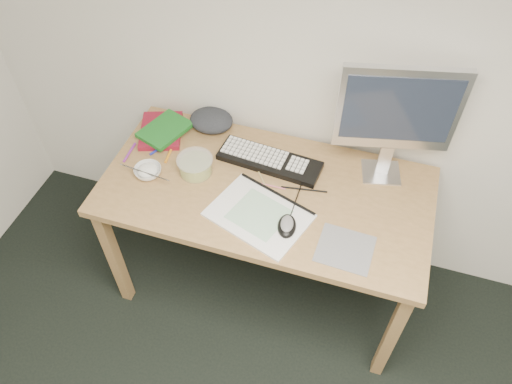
% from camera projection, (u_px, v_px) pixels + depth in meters
% --- Properties ---
extents(desk, '(1.40, 0.70, 0.75)m').
position_uv_depth(desk, '(265.00, 201.00, 2.18)').
color(desk, '#A9804D').
rests_on(desk, ground).
extents(mousepad, '(0.22, 0.20, 0.00)m').
position_uv_depth(mousepad, '(345.00, 249.00, 1.91)').
color(mousepad, slate).
rests_on(mousepad, desk).
extents(sketchpad, '(0.45, 0.39, 0.01)m').
position_uv_depth(sketchpad, '(259.00, 215.00, 2.02)').
color(sketchpad, silver).
rests_on(sketchpad, desk).
extents(keyboard, '(0.47, 0.19, 0.03)m').
position_uv_depth(keyboard, '(270.00, 161.00, 2.21)').
color(keyboard, black).
rests_on(keyboard, desk).
extents(monitor, '(0.46, 0.18, 0.55)m').
position_uv_depth(monitor, '(397.00, 112.00, 1.92)').
color(monitor, silver).
rests_on(monitor, desk).
extents(mouse, '(0.09, 0.13, 0.04)m').
position_uv_depth(mouse, '(287.00, 224.00, 1.96)').
color(mouse, black).
rests_on(mouse, sketchpad).
extents(rice_bowl, '(0.12, 0.12, 0.04)m').
position_uv_depth(rice_bowl, '(148.00, 172.00, 2.16)').
color(rice_bowl, white).
rests_on(rice_bowl, desk).
extents(chopsticks, '(0.23, 0.04, 0.02)m').
position_uv_depth(chopsticks, '(145.00, 172.00, 2.12)').
color(chopsticks, silver).
rests_on(chopsticks, rice_bowl).
extents(fruit_tub, '(0.19, 0.19, 0.08)m').
position_uv_depth(fruit_tub, '(195.00, 165.00, 2.15)').
color(fruit_tub, '#DECF4E').
rests_on(fruit_tub, desk).
extents(book_red, '(0.26, 0.30, 0.02)m').
position_uv_depth(book_red, '(161.00, 131.00, 2.34)').
color(book_red, maroon).
rests_on(book_red, desk).
extents(book_green, '(0.23, 0.27, 0.02)m').
position_uv_depth(book_green, '(165.00, 130.00, 2.31)').
color(book_green, '#1A6B21').
rests_on(book_green, book_red).
extents(cloth_lump, '(0.20, 0.17, 0.07)m').
position_uv_depth(cloth_lump, '(211.00, 120.00, 2.35)').
color(cloth_lump, '#292C31').
rests_on(cloth_lump, desk).
extents(pencil_pink, '(0.16, 0.01, 0.01)m').
position_uv_depth(pencil_pink, '(267.00, 185.00, 2.13)').
color(pencil_pink, '#D76B81').
rests_on(pencil_pink, desk).
extents(pencil_tan, '(0.12, 0.16, 0.01)m').
position_uv_depth(pencil_tan, '(265.00, 184.00, 2.13)').
color(pencil_tan, tan).
rests_on(pencil_tan, desk).
extents(pencil_black, '(0.19, 0.04, 0.01)m').
position_uv_depth(pencil_black, '(304.00, 189.00, 2.11)').
color(pencil_black, black).
rests_on(pencil_black, desk).
extents(marker_blue, '(0.06, 0.11, 0.01)m').
position_uv_depth(marker_blue, '(160.00, 148.00, 2.27)').
color(marker_blue, '#1F28AB').
rests_on(marker_blue, desk).
extents(marker_orange, '(0.02, 0.12, 0.01)m').
position_uv_depth(marker_orange, '(170.00, 153.00, 2.25)').
color(marker_orange, orange).
rests_on(marker_orange, desk).
extents(marker_purple, '(0.02, 0.12, 0.01)m').
position_uv_depth(marker_purple, '(130.00, 152.00, 2.25)').
color(marker_purple, purple).
rests_on(marker_purple, desk).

